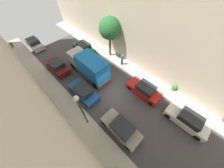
# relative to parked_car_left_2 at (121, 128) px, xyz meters

# --- Properties ---
(ground) EXTENTS (32.00, 32.00, 0.00)m
(ground) POSITION_rel_parked_car_left_2_xyz_m (2.70, 3.77, -0.72)
(ground) COLOR #423F42
(sidewalk_left) EXTENTS (2.00, 44.00, 0.15)m
(sidewalk_left) POSITION_rel_parked_car_left_2_xyz_m (-2.30, 3.77, -0.64)
(sidewalk_left) COLOR #B7B2A8
(sidewalk_left) RESTS_ON ground
(sidewalk_right) EXTENTS (2.00, 44.00, 0.15)m
(sidewalk_right) POSITION_rel_parked_car_left_2_xyz_m (7.70, 3.77, -0.64)
(sidewalk_right) COLOR #B7B2A8
(sidewalk_right) RESTS_ON ground
(building_right) EXTENTS (6.00, 44.00, 15.60)m
(building_right) POSITION_rel_parked_car_left_2_xyz_m (11.70, 3.77, 7.08)
(building_right) COLOR beige
(building_right) RESTS_ON ground
(parked_car_left_2) EXTENTS (1.78, 4.20, 1.57)m
(parked_car_left_2) POSITION_rel_parked_car_left_2_xyz_m (0.00, 0.00, 0.00)
(parked_car_left_2) COLOR gray
(parked_car_left_2) RESTS_ON ground
(parked_car_left_3) EXTENTS (1.78, 4.20, 1.57)m
(parked_car_left_3) POSITION_rel_parked_car_left_2_xyz_m (0.00, 6.11, 0.00)
(parked_car_left_3) COLOR #194799
(parked_car_left_3) RESTS_ON ground
(parked_car_left_4) EXTENTS (1.78, 4.20, 1.57)m
(parked_car_left_4) POSITION_rel_parked_car_left_2_xyz_m (0.00, 12.44, 0.00)
(parked_car_left_4) COLOR maroon
(parked_car_left_4) RESTS_ON ground
(parked_car_left_5) EXTENTS (1.78, 4.20, 1.57)m
(parked_car_left_5) POSITION_rel_parked_car_left_2_xyz_m (0.00, 20.51, 0.00)
(parked_car_left_5) COLOR silver
(parked_car_left_5) RESTS_ON ground
(parked_car_right_1) EXTENTS (1.78, 4.20, 1.57)m
(parked_car_right_1) POSITION_rel_parked_car_left_2_xyz_m (5.40, -4.26, 0.00)
(parked_car_right_1) COLOR white
(parked_car_right_1) RESTS_ON ground
(parked_car_right_2) EXTENTS (1.78, 4.20, 1.57)m
(parked_car_right_2) POSITION_rel_parked_car_left_2_xyz_m (5.40, 1.03, 0.00)
(parked_car_right_2) COLOR red
(parked_car_right_2) RESTS_ON ground
(parked_car_right_3) EXTENTS (1.78, 4.20, 1.57)m
(parked_car_right_3) POSITION_rel_parked_car_left_2_xyz_m (5.40, 13.34, 0.00)
(parked_car_right_3) COLOR #1E6638
(parked_car_right_3) RESTS_ON ground
(delivery_truck) EXTENTS (2.26, 6.60, 3.38)m
(delivery_truck) POSITION_rel_parked_car_left_2_xyz_m (2.70, 8.24, 1.07)
(delivery_truck) COLOR #4C4C51
(delivery_truck) RESTS_ON ground
(pedestrian) EXTENTS (0.40, 0.36, 1.72)m
(pedestrian) POSITION_rel_parked_car_left_2_xyz_m (7.38, 6.45, 0.35)
(pedestrian) COLOR #2D334C
(pedestrian) RESTS_ON sidewalk_right
(street_tree_1) EXTENTS (3.03, 3.03, 5.92)m
(street_tree_1) POSITION_rel_parked_car_left_2_xyz_m (7.75, 9.36, 3.80)
(street_tree_1) COLOR brown
(street_tree_1) RESTS_ON sidewalk_right
(potted_plant_1) EXTENTS (0.47, 0.47, 0.82)m
(potted_plant_1) POSITION_rel_parked_car_left_2_xyz_m (-2.91, 23.27, -0.10)
(potted_plant_1) COLOR brown
(potted_plant_1) RESTS_ON sidewalk_left
(potted_plant_2) EXTENTS (0.64, 0.64, 0.94)m
(potted_plant_2) POSITION_rel_parked_car_left_2_xyz_m (8.42, -1.43, -0.04)
(potted_plant_2) COLOR brown
(potted_plant_2) RESTS_ON sidewalk_right
(lamp_post) EXTENTS (0.44, 0.44, 5.27)m
(lamp_post) POSITION_rel_parked_car_left_2_xyz_m (-1.90, 3.02, 2.92)
(lamp_post) COLOR #333338
(lamp_post) RESTS_ON sidewalk_left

